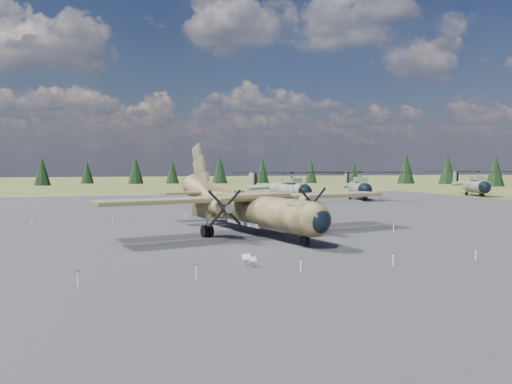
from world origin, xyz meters
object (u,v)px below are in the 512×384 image
object	(u,v)px
helicopter_near	(290,181)
helicopter_far	(476,178)
transport_plane	(248,204)
helicopter_mid	(360,180)

from	to	relation	value
helicopter_near	helicopter_far	bearing A→B (deg)	-7.89
transport_plane	helicopter_near	xyz separation A→B (m)	(16.84, 34.20, 1.00)
helicopter_near	helicopter_mid	bearing A→B (deg)	-5.86
transport_plane	helicopter_near	size ratio (longest dim) A/B	1.07
transport_plane	helicopter_near	world-z (taller)	transport_plane
transport_plane	helicopter_far	distance (m)	71.77
transport_plane	helicopter_mid	size ratio (longest dim) A/B	1.08
transport_plane	helicopter_mid	xyz separation A→B (m)	(31.11, 36.81, 1.01)
helicopter_mid	helicopter_far	world-z (taller)	helicopter_mid
helicopter_mid	transport_plane	bearing A→B (deg)	-115.12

